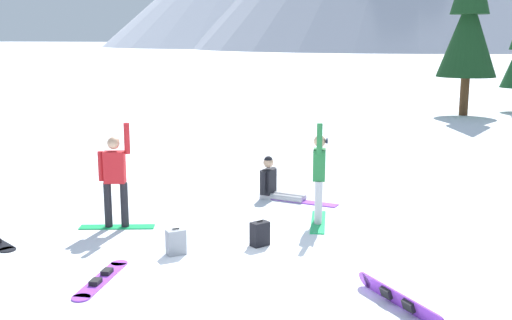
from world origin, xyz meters
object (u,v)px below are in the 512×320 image
Objects in this scene: snowboarder_background at (275,184)px; pine_tree_tall at (469,19)px; snowboarder_foreground at (115,178)px; snowboarder_midground at (319,175)px; backpack_black at (259,234)px; loose_snowboard_far_spare at (101,279)px; loose_snowboard_near_right at (399,300)px; backpack_grey at (176,242)px.

snowboarder_background is 0.22× the size of pine_tree_tall.
snowboarder_midground is (3.53, 1.90, -0.02)m from snowboarder_foreground.
pine_tree_tall reaches higher than snowboarder_midground.
pine_tree_tall is at bearing 86.01° from backpack_black.
pine_tree_tall reaches higher than snowboarder_foreground.
snowboarder_midground is 1.21× the size of loose_snowboard_far_spare.
backpack_grey is at bearing 170.05° from loose_snowboard_near_right.
snowboarder_background is 3.34m from backpack_black.
backpack_grey is at bearing -139.07° from backpack_black.
pine_tree_tall is at bearing 82.64° from loose_snowboard_far_spare.
snowboarder_background is at bearing 83.69° from loose_snowboard_far_spare.
snowboarder_midground is 4.36× the size of backpack_black.
backpack_grey is (0.45, 1.48, 0.19)m from loose_snowboard_far_spare.
snowboarder_midground is 2.17m from snowboarder_background.
pine_tree_tall is (3.09, 23.92, 4.50)m from loose_snowboard_far_spare.
backpack_black is 21.92m from pine_tree_tall.
pine_tree_tall is (-1.32, 23.13, 4.39)m from loose_snowboard_near_right.
pine_tree_tall reaches higher than loose_snowboard_near_right.
pine_tree_tall is (2.46, 18.25, 4.18)m from snowboarder_background.
snowboarder_midground reaches higher than loose_snowboard_far_spare.
pine_tree_tall is at bearing 82.31° from snowboarder_background.
loose_snowboard_far_spare is 2.95m from backpack_black.
pine_tree_tall is (0.96, 19.67, 3.55)m from snowboarder_midground.
snowboarder_background is at bearing 87.59° from backpack_grey.
snowboarder_foreground is 6.07m from loose_snowboard_near_right.
snowboarder_foreground is 0.25× the size of pine_tree_tall.
snowboarder_background is 18.88m from pine_tree_tall.
snowboarder_foreground reaches higher than loose_snowboard_far_spare.
snowboarder_midground is 0.25× the size of pine_tree_tall.
snowboarder_background reaches higher than loose_snowboard_near_right.
snowboarder_foreground is 2.90m from loose_snowboard_far_spare.
snowboarder_foreground reaches higher than snowboarder_midground.
loose_snowboard_near_right is at bearing -56.67° from snowboarder_midground.
pine_tree_tall reaches higher than loose_snowboard_far_spare.
snowboarder_midground is 4.36× the size of backpack_grey.
backpack_grey is (-1.68, -2.77, -0.76)m from snowboarder_midground.
snowboarder_midground is at bearing 28.25° from snowboarder_foreground.
backpack_grey is at bearing -121.29° from snowboarder_midground.
snowboarder_background is at bearing -97.69° from pine_tree_tall.
snowboarder_background is 3.93× the size of backpack_grey.
loose_snowboard_near_right is 4.02m from backpack_grey.
backpack_black is (1.14, 0.99, 0.00)m from backpack_grey.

